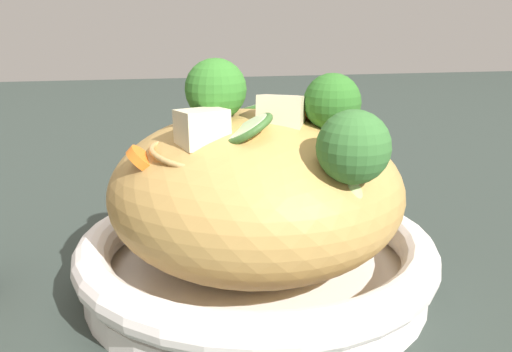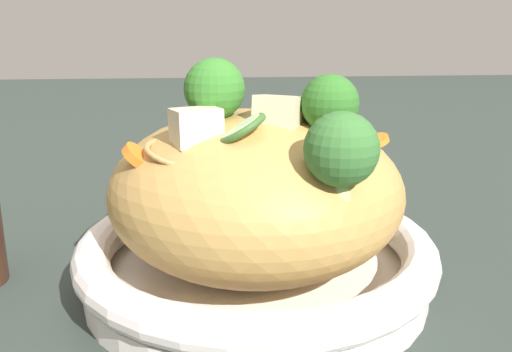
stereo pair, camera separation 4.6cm
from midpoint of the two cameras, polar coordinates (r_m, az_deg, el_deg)
The scene contains 7 objects.
ground_plane at distance 0.49m, azimuth 2.70°, elevation -10.87°, with size 3.00×3.00×0.00m, color #2B342E.
serving_bowl at distance 0.48m, azimuth 2.74°, elevation -8.20°, with size 0.29×0.29×0.05m.
noodle_heap at distance 0.46m, azimuth 2.83°, elevation -1.56°, with size 0.23×0.23×0.13m.
broccoli_florets at distance 0.40m, azimuth 6.90°, elevation 5.79°, with size 0.14×0.14×0.09m.
carrot_coins at distance 0.44m, azimuth 5.77°, elevation 3.99°, with size 0.08×0.21×0.04m.
zucchini_slices at distance 0.44m, azimuth 2.95°, elevation 5.84°, with size 0.13×0.08×0.02m.
chicken_chunks at distance 0.42m, azimuth 3.31°, elevation 5.61°, with size 0.09×0.14×0.03m.
Camera 2 is at (0.44, -0.03, 0.23)m, focal length 40.58 mm.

